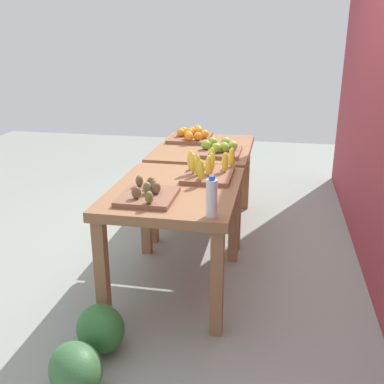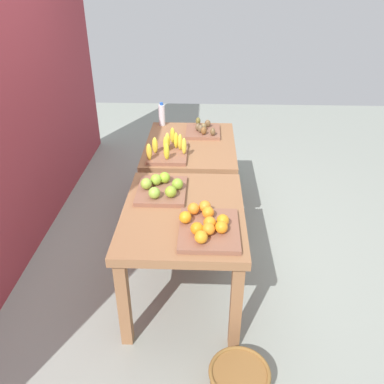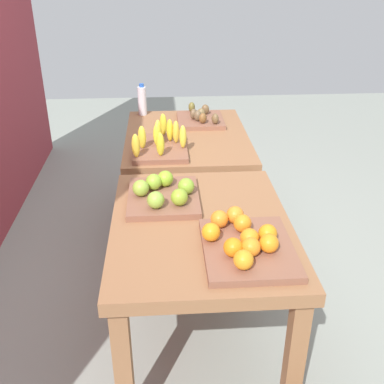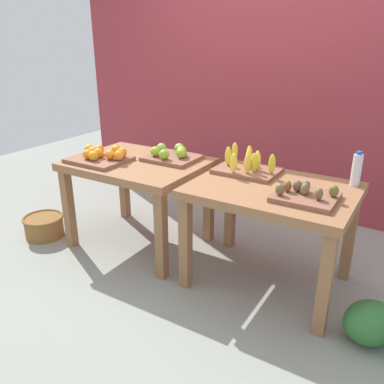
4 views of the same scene
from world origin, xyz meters
The scene contains 10 objects.
ground_plane centered at (0.00, 0.00, 0.00)m, with size 8.00×8.00×0.00m, color gray.
display_table_left centered at (-0.56, 0.00, 0.62)m, with size 1.04×0.80×0.72m.
display_table_right centered at (0.56, 0.00, 0.62)m, with size 1.04×0.80×0.72m.
orange_bin centered at (-0.79, -0.16, 0.76)m, with size 0.44×0.38×0.11m.
apple_bin centered at (-0.35, 0.16, 0.76)m, with size 0.40×0.34×0.11m.
banana_crate centered at (0.30, 0.17, 0.77)m, with size 0.44×0.33×0.17m.
kiwi_bin centered at (0.80, -0.11, 0.75)m, with size 0.36×0.32×0.10m.
water_bottle centered at (1.00, 0.30, 0.83)m, with size 0.06×0.06×0.23m.
watermelon_pile centered at (1.43, -0.26, 0.13)m, with size 0.71×0.39×0.26m.
wicker_basket centered at (-1.35, -0.35, 0.10)m, with size 0.35×0.35×0.19m.
Camera 1 is at (3.24, 0.62, 1.65)m, focal length 42.62 mm.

